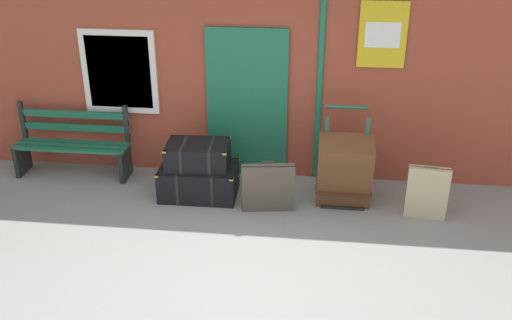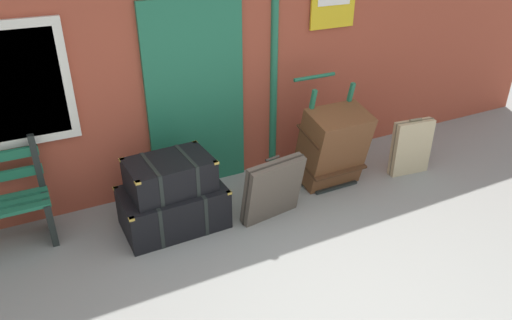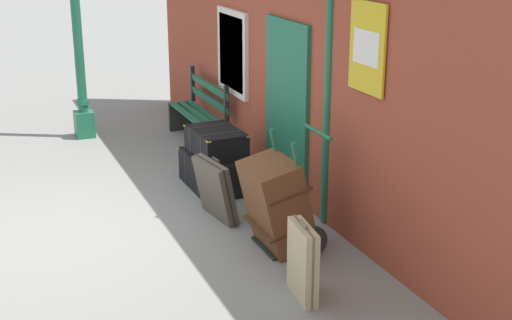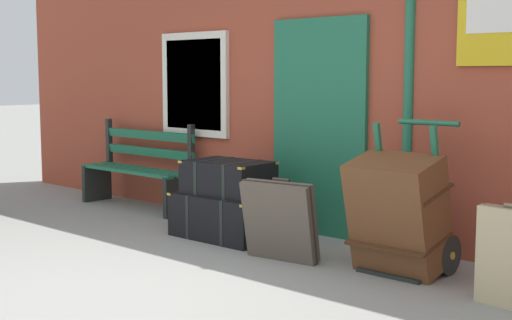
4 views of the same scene
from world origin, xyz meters
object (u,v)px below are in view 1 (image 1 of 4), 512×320
(platform_bench, at_px, (73,145))
(suitcase_beige, at_px, (427,193))
(porters_trolley, at_px, (343,179))
(suitcase_brown, at_px, (268,188))
(large_brown_trunk, at_px, (344,171))
(steamer_trunk_base, at_px, (199,181))
(steamer_trunk_middle, at_px, (198,155))

(platform_bench, height_order, suitcase_beige, platform_bench)
(porters_trolley, relative_size, suitcase_brown, 1.70)
(porters_trolley, height_order, suitcase_brown, porters_trolley)
(large_brown_trunk, relative_size, suitcase_beige, 1.34)
(steamer_trunk_base, height_order, large_brown_trunk, large_brown_trunk)
(steamer_trunk_middle, distance_m, large_brown_trunk, 1.90)
(suitcase_brown, bearing_deg, porters_trolley, 27.57)
(steamer_trunk_middle, height_order, suitcase_brown, steamer_trunk_middle)
(platform_bench, bearing_deg, steamer_trunk_base, -12.85)
(large_brown_trunk, bearing_deg, steamer_trunk_base, 179.27)
(porters_trolley, relative_size, large_brown_trunk, 1.25)
(porters_trolley, xyz_separation_m, suitcase_brown, (-0.94, -0.49, 0.07))
(steamer_trunk_base, height_order, porters_trolley, porters_trolley)
(steamer_trunk_middle, distance_m, suitcase_brown, 1.04)
(large_brown_trunk, height_order, suitcase_beige, large_brown_trunk)
(platform_bench, height_order, large_brown_trunk, platform_bench)
(suitcase_beige, height_order, suitcase_brown, suitcase_beige)
(steamer_trunk_middle, relative_size, suitcase_beige, 1.17)
(steamer_trunk_middle, height_order, large_brown_trunk, large_brown_trunk)
(steamer_trunk_middle, xyz_separation_m, suitcase_beige, (2.90, -0.24, -0.24))
(steamer_trunk_base, xyz_separation_m, suitcase_brown, (0.95, -0.34, 0.13))
(large_brown_trunk, distance_m, suitcase_brown, 1.01)
(steamer_trunk_middle, relative_size, large_brown_trunk, 0.87)
(platform_bench, relative_size, suitcase_brown, 2.27)
(steamer_trunk_base, bearing_deg, porters_trolley, 4.58)
(porters_trolley, xyz_separation_m, suitcase_beige, (1.01, -0.38, 0.07))
(platform_bench, relative_size, steamer_trunk_middle, 1.91)
(steamer_trunk_middle, height_order, porters_trolley, porters_trolley)
(steamer_trunk_middle, bearing_deg, steamer_trunk_base, -86.35)
(steamer_trunk_base, xyz_separation_m, porters_trolley, (1.89, 0.15, 0.06))
(steamer_trunk_middle, bearing_deg, platform_bench, 167.55)
(suitcase_brown, bearing_deg, large_brown_trunk, 18.58)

